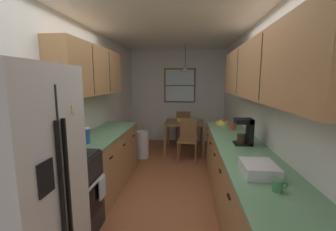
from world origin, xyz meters
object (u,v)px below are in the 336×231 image
Objects in this scene: dining_chair_near at (188,137)px; table_serving_bowl at (181,120)px; trash_bin at (142,144)px; mug_by_coffeemaker at (278,186)px; dining_chair_far at (183,125)px; coffee_maker at (246,131)px; dish_rack at (259,169)px; fruit_bowl at (222,123)px; stove_range at (66,195)px; microwave_over_range at (47,87)px; mug_spare at (232,127)px; storage_canister at (86,135)px; dining_table at (185,126)px; refrigerator at (16,189)px.

dining_chair_near reaches higher than table_serving_bowl.
trash_bin is 1.16m from table_serving_bowl.
mug_by_coffeemaker reaches higher than dining_chair_near.
dining_chair_near is at bearing -83.81° from dining_chair_far.
table_serving_bowl is at bearing 109.63° from coffee_maker.
fruit_bowl is at bearing 89.89° from dish_rack.
stove_range is 1.94× the size of microwave_over_range.
fruit_bowl is at bearing 103.17° from mug_spare.
fruit_bowl is (1.95, 1.45, -0.07)m from storage_canister.
table_serving_bowl is (0.83, 0.68, 0.45)m from trash_bin.
coffee_maker is (0.83, -2.49, 0.46)m from dining_table.
dish_rack is at bearing -59.96° from trash_bin.
dining_table reaches higher than trash_bin.
refrigerator is at bearing -103.68° from dining_chair_far.
coffee_maker is (2.16, 0.70, -0.57)m from microwave_over_range.
dining_chair_near is 2.43m from storage_canister.
trash_bin is at bearing 83.53° from stove_range.
dining_table is 2.76× the size of dish_rack.
refrigerator is 2.03× the size of dining_chair_far.
stove_range is 3.29× the size of coffee_maker.
dining_table is at bearing 101.76° from dish_rack.
microwave_over_range is 2.18m from dish_rack.
coffee_maker is 1.32m from fruit_bowl.
refrigerator is at bearing -76.45° from microwave_over_range.
coffee_maker is 1.24m from mug_by_coffeemaker.
dining_chair_near is 4.44× the size of table_serving_bowl.
stove_range is 5.15× the size of fruit_bowl.
microwave_over_range is at bearing -143.82° from mug_spare.
storage_canister is (-0.01, 0.56, 0.53)m from stove_range.
storage_canister reaches higher than mug_by_coffeemaker.
storage_canister is at bearing -112.67° from table_serving_bowl.
mug_spare reaches higher than dish_rack.
coffee_maker is at bearing 35.34° from refrigerator.
microwave_over_range is 2.65× the size of fruit_bowl.
dining_table is at bearing 121.26° from fruit_bowl.
dining_table is 4.39× the size of fruit_bowl.
coffee_maker is (2.05, 0.14, 0.07)m from storage_canister.
table_serving_bowl is (-0.92, 2.58, -0.32)m from coffee_maker.
dish_rack is 1.68× the size of table_serving_bowl.
mug_by_coffeemaker is (1.69, -3.13, 0.65)m from trash_bin.
dining_chair_near is at bearing -82.34° from dining_table.
mug_spare is 0.35× the size of dish_rack.
microwave_over_range reaches higher than stove_range.
dish_rack reaches higher than mug_by_coffeemaker.
coffee_maker is 3.08× the size of mug_by_coffeemaker.
stove_range is at bearing -0.03° from microwave_over_range.
microwave_over_range is 0.60× the size of dining_table.
refrigerator is at bearing -105.00° from table_serving_bowl.
stove_range is at bearing -109.00° from table_serving_bowl.
dining_chair_far is at bearing 105.62° from coffee_maker.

